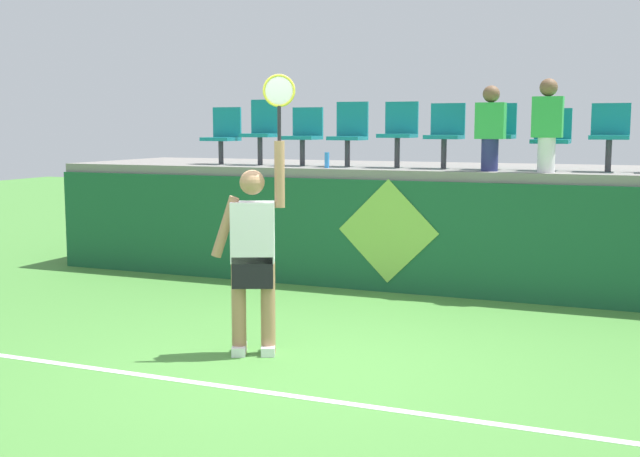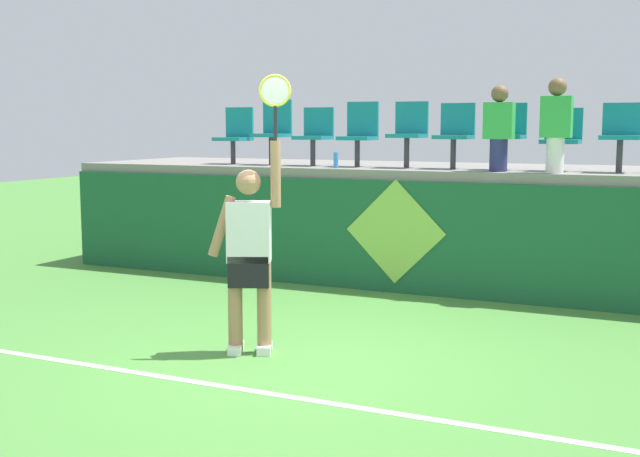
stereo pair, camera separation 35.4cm
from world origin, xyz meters
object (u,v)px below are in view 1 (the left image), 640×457
(tennis_ball, at_px, (244,346))
(stadium_chair_7, at_px, (551,136))
(stadium_chair_4, at_px, (399,130))
(stadium_chair_5, at_px, (446,132))
(stadium_chair_3, at_px, (350,131))
(stadium_chair_2, at_px, (304,133))
(spectator_0, at_px, (547,123))
(spectator_1, at_px, (490,127))
(stadium_chair_8, at_px, (610,132))
(stadium_chair_0, at_px, (223,133))
(tennis_player, at_px, (254,252))
(stadium_chair_1, at_px, (262,129))
(water_bottle, at_px, (327,160))
(stadium_chair_6, at_px, (497,132))

(tennis_ball, bearing_deg, stadium_chair_7, 59.01)
(stadium_chair_4, height_order, stadium_chair_5, stadium_chair_4)
(stadium_chair_3, height_order, stadium_chair_7, stadium_chair_3)
(stadium_chair_2, bearing_deg, spectator_0, -8.21)
(spectator_1, bearing_deg, stadium_chair_8, 18.01)
(stadium_chair_0, xyz_separation_m, stadium_chair_8, (5.15, -0.01, 0.03))
(tennis_player, relative_size, stadium_chair_8, 3.08)
(stadium_chair_1, height_order, spectator_1, spectator_1)
(stadium_chair_1, bearing_deg, stadium_chair_8, -0.13)
(stadium_chair_1, distance_m, stadium_chair_7, 3.88)
(water_bottle, bearing_deg, spectator_1, 1.65)
(stadium_chair_5, bearing_deg, stadium_chair_1, 179.85)
(tennis_ball, distance_m, stadium_chair_6, 4.48)
(stadium_chair_6, distance_m, spectator_0, 0.81)
(tennis_player, distance_m, stadium_chair_0, 4.60)
(stadium_chair_3, bearing_deg, stadium_chair_7, -0.19)
(spectator_0, bearing_deg, water_bottle, -179.55)
(stadium_chair_7, bearing_deg, tennis_ball, -120.99)
(tennis_player, xyz_separation_m, water_bottle, (-0.62, 3.30, 0.67))
(stadium_chair_1, bearing_deg, water_bottle, -23.16)
(stadium_chair_0, bearing_deg, stadium_chair_3, 0.09)
(tennis_player, distance_m, spectator_0, 4.09)
(spectator_0, bearing_deg, tennis_ball, -124.47)
(tennis_player, relative_size, stadium_chair_2, 3.13)
(stadium_chair_0, relative_size, spectator_1, 0.79)
(stadium_chair_0, xyz_separation_m, stadium_chair_7, (4.50, -0.01, -0.02))
(tennis_ball, bearing_deg, stadium_chair_3, 95.44)
(stadium_chair_1, bearing_deg, stadium_chair_7, -0.14)
(stadium_chair_3, bearing_deg, spectator_0, -10.39)
(tennis_ball, height_order, stadium_chair_4, stadium_chair_4)
(tennis_player, distance_m, spectator_1, 3.82)
(stadium_chair_8, relative_size, spectator_1, 0.80)
(stadium_chair_1, height_order, stadium_chair_6, stadium_chair_1)
(stadium_chair_0, height_order, stadium_chair_3, stadium_chair_3)
(stadium_chair_7, bearing_deg, spectator_1, -146.88)
(tennis_player, height_order, stadium_chair_2, tennis_player)
(stadium_chair_4, bearing_deg, water_bottle, -148.72)
(stadium_chair_8, bearing_deg, stadium_chair_4, 179.90)
(tennis_ball, bearing_deg, stadium_chair_1, 113.74)
(stadium_chair_1, height_order, stadium_chair_7, stadium_chair_1)
(spectator_1, bearing_deg, tennis_ball, -115.62)
(stadium_chair_2, distance_m, stadium_chair_5, 1.94)
(stadium_chair_4, height_order, stadium_chair_8, stadium_chair_4)
(tennis_ball, height_order, stadium_chair_7, stadium_chair_7)
(stadium_chair_2, relative_size, stadium_chair_5, 0.96)
(stadium_chair_1, xyz_separation_m, stadium_chair_4, (1.97, -0.01, -0.02))
(tennis_ball, distance_m, stadium_chair_8, 5.09)
(tennis_player, relative_size, stadium_chair_7, 3.30)
(stadium_chair_7, distance_m, spectator_0, 0.49)
(stadium_chair_2, xyz_separation_m, stadium_chair_4, (1.33, 0.00, 0.04))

